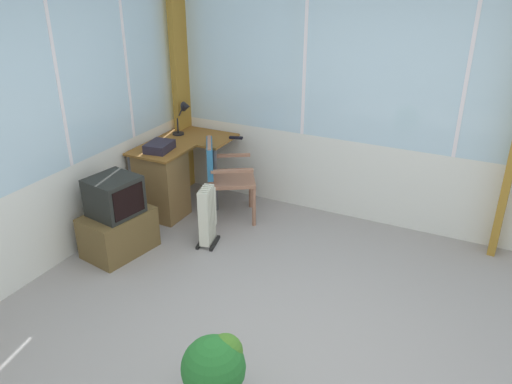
% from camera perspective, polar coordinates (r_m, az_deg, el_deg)
% --- Properties ---
extents(ground, '(5.46, 5.65, 0.06)m').
position_cam_1_polar(ground, '(3.95, 2.98, -17.25)').
color(ground, gray).
extents(north_window_panel, '(4.46, 0.07, 2.69)m').
position_cam_1_polar(north_window_panel, '(4.58, -24.82, 6.49)').
color(north_window_panel, silver).
rests_on(north_window_panel, ground).
extents(east_window_panel, '(0.07, 4.65, 2.69)m').
position_cam_1_polar(east_window_panel, '(5.24, 13.46, 10.19)').
color(east_window_panel, silver).
rests_on(east_window_panel, ground).
extents(curtain_corner, '(0.29, 0.08, 2.59)m').
position_cam_1_polar(curtain_corner, '(6.02, -8.27, 12.04)').
color(curtain_corner, olive).
rests_on(curtain_corner, ground).
extents(desk, '(1.10, 0.78, 0.75)m').
position_cam_1_polar(desk, '(5.61, -10.29, 1.28)').
color(desk, brown).
rests_on(desk, ground).
extents(desk_lamp, '(0.22, 0.19, 0.37)m').
position_cam_1_polar(desk_lamp, '(5.88, -7.94, 8.72)').
color(desk_lamp, black).
rests_on(desk_lamp, desk).
extents(tv_remote, '(0.08, 0.16, 0.02)m').
position_cam_1_polar(tv_remote, '(5.72, -2.24, 6.05)').
color(tv_remote, black).
rests_on(tv_remote, desk).
extents(paper_tray, '(0.33, 0.27, 0.09)m').
position_cam_1_polar(paper_tray, '(5.44, -10.69, 4.98)').
color(paper_tray, '#25212F').
rests_on(paper_tray, desk).
extents(wooden_armchair, '(0.66, 0.66, 0.87)m').
position_cam_1_polar(wooden_armchair, '(5.40, -4.03, 2.50)').
color(wooden_armchair, '#96654F').
rests_on(wooden_armchair, ground).
extents(tv_on_stand, '(0.70, 0.54, 0.77)m').
position_cam_1_polar(tv_on_stand, '(5.01, -15.17, -3.04)').
color(tv_on_stand, brown).
rests_on(tv_on_stand, ground).
extents(space_heater, '(0.33, 0.23, 0.60)m').
position_cam_1_polar(space_heater, '(5.02, -5.38, -2.57)').
color(space_heater, silver).
rests_on(space_heater, ground).
extents(potted_plant, '(0.40, 0.40, 0.51)m').
position_cam_1_polar(potted_plant, '(3.35, -4.57, -18.90)').
color(potted_plant, beige).
rests_on(potted_plant, ground).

